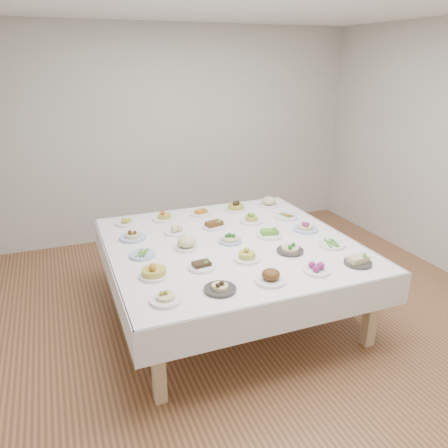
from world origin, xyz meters
name	(u,v)px	position (x,y,z in m)	size (l,w,h in m)	color
room_envelope	(263,126)	(0.00, 0.00, 1.83)	(5.02, 5.02, 2.81)	#935E3D
display_table	(230,249)	(-0.22, 0.17, 0.68)	(2.24, 2.24, 0.75)	white
dish_0	(166,296)	(-1.04, -0.65, 0.79)	(0.23, 0.23, 0.11)	white
dish_1	(220,285)	(-0.64, -0.65, 0.80)	(0.24, 0.24, 0.11)	#2E2B29
dish_2	(271,275)	(-0.23, -0.67, 0.81)	(0.24, 0.24, 0.13)	white
dish_3	(317,268)	(0.19, -0.66, 0.79)	(0.21, 0.21, 0.09)	white
dish_4	(358,259)	(0.59, -0.66, 0.80)	(0.23, 0.23, 0.11)	#2E2B29
dish_5	(154,269)	(-1.04, -0.25, 0.82)	(0.25, 0.24, 0.14)	white
dish_6	(202,265)	(-0.64, -0.25, 0.78)	(0.22, 0.22, 0.09)	white
dish_7	(247,253)	(-0.23, -0.24, 0.81)	(0.23, 0.23, 0.14)	white
dish_8	(290,246)	(0.19, -0.24, 0.81)	(0.23, 0.23, 0.13)	#2E2B29
dish_9	(332,243)	(0.61, -0.26, 0.78)	(0.24, 0.24, 0.06)	white
dish_10	(142,254)	(-1.05, 0.16, 0.77)	(0.22, 0.22, 0.05)	#4C66B2
dish_11	(187,242)	(-0.64, 0.17, 0.81)	(0.23, 0.23, 0.13)	white
dish_12	(230,237)	(-0.22, 0.17, 0.80)	(0.22, 0.22, 0.12)	#4C66B2
dish_13	(270,232)	(0.19, 0.16, 0.79)	(0.25, 0.25, 0.11)	white
dish_14	(306,225)	(0.59, 0.17, 0.81)	(0.25, 0.25, 0.13)	#4C66B2
dish_15	(133,234)	(-1.05, 0.58, 0.80)	(0.25, 0.25, 0.12)	#4C66B2
dish_16	(176,230)	(-0.63, 0.57, 0.79)	(0.21, 0.21, 0.09)	white
dish_17	(214,224)	(-0.23, 0.58, 0.79)	(0.23, 0.23, 0.10)	white
dish_18	(252,217)	(0.19, 0.58, 0.81)	(0.25, 0.25, 0.13)	white
dish_19	(286,216)	(0.60, 0.57, 0.77)	(0.25, 0.25, 0.05)	white
dish_20	(126,221)	(-1.04, 1.00, 0.79)	(0.21, 0.21, 0.09)	white
dish_21	(165,214)	(-0.64, 0.98, 0.81)	(0.25, 0.25, 0.14)	white
dish_22	(201,212)	(-0.23, 0.99, 0.79)	(0.24, 0.24, 0.09)	white
dish_23	(236,205)	(0.19, 1.00, 0.82)	(0.25, 0.24, 0.15)	white
dish_24	(269,202)	(0.61, 1.00, 0.80)	(0.22, 0.22, 0.12)	white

